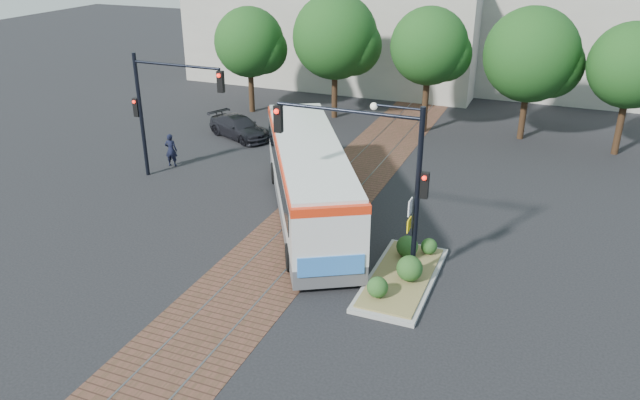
{
  "coord_description": "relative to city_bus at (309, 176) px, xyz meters",
  "views": [
    {
      "loc": [
        9.19,
        -19.41,
        11.44
      ],
      "look_at": [
        0.91,
        1.01,
        1.6
      ],
      "focal_mm": 35.0,
      "sensor_mm": 36.0,
      "label": 1
    }
  ],
  "objects": [
    {
      "name": "traffic_island",
      "position": [
        5.08,
        -3.57,
        -1.5
      ],
      "size": [
        2.2,
        5.2,
        1.13
      ],
      "color": "gray",
      "rests_on": "ground"
    },
    {
      "name": "signal_pole_left",
      "position": [
        -8.11,
        1.33,
        2.03
      ],
      "size": [
        4.99,
        0.34,
        6.0
      ],
      "color": "black",
      "rests_on": "ground"
    },
    {
      "name": "parked_car",
      "position": [
        -7.86,
        8.19,
        -1.21
      ],
      "size": [
        4.64,
        3.37,
        1.25
      ],
      "primitive_type": "imported",
      "rotation": [
        0.0,
        0.0,
        1.15
      ],
      "color": "black",
      "rests_on": "ground"
    },
    {
      "name": "city_bus",
      "position": [
        0.0,
        0.0,
        0.0
      ],
      "size": [
        8.33,
        11.93,
        3.28
      ],
      "rotation": [
        0.0,
        0.0,
        0.52
      ],
      "color": "#4B4B4E",
      "rests_on": "ground"
    },
    {
      "name": "tree_row",
      "position": [
        1.47,
        13.75,
        3.02
      ],
      "size": [
        26.4,
        5.6,
        7.67
      ],
      "color": "#382314",
      "rests_on": "ground"
    },
    {
      "name": "warehouses",
      "position": [
        -0.27,
        26.08,
        1.98
      ],
      "size": [
        40.0,
        13.0,
        8.0
      ],
      "color": "#ADA899",
      "rests_on": "ground"
    },
    {
      "name": "trackbed",
      "position": [
        0.26,
        1.33,
        -1.82
      ],
      "size": [
        3.6,
        40.0,
        0.02
      ],
      "color": "brown",
      "rests_on": "ground"
    },
    {
      "name": "officer",
      "position": [
        -8.83,
        2.82,
        -0.97
      ],
      "size": [
        0.7,
        0.53,
        1.71
      ],
      "primitive_type": "imported",
      "rotation": [
        0.0,
        0.0,
        3.36
      ],
      "color": "black",
      "rests_on": "ground"
    },
    {
      "name": "signal_pole_main",
      "position": [
        4.12,
        -3.48,
        2.33
      ],
      "size": [
        5.49,
        0.46,
        6.0
      ],
      "color": "black",
      "rests_on": "ground"
    },
    {
      "name": "ground",
      "position": [
        0.26,
        -2.67,
        -1.83
      ],
      "size": [
        120.0,
        120.0,
        0.0
      ],
      "primitive_type": "plane",
      "color": "black",
      "rests_on": "ground"
    }
  ]
}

